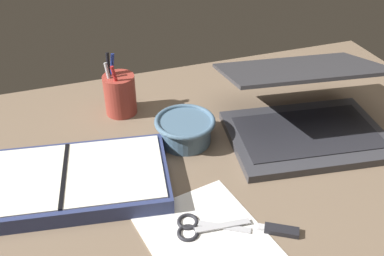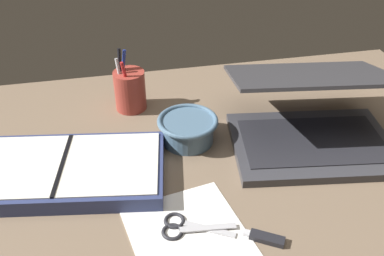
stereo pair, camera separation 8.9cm
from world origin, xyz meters
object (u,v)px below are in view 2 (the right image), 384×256
laptop (311,120)px  pen_cup (130,90)px  bowl (188,129)px  scissors (182,227)px  planner (64,171)px

laptop → pen_cup: laptop is taller
bowl → scissors: bearing=-103.8°
scissors → bowl: bearing=93.9°
pen_cup → laptop: bearing=-29.6°
bowl → pen_cup: 20.28cm
planner → scissors: bearing=-32.0°
laptop → pen_cup: size_ratio=2.53×
bowl → planner: bearing=-165.0°
laptop → bowl: size_ratio=2.88×
laptop → planner: 53.91cm
bowl → pen_cup: pen_cup is taller
laptop → scissors: (-32.96, -20.24, -5.03)cm
laptop → bowl: bearing=177.1°
pen_cup → scissors: bearing=-82.9°
bowl → pen_cup: size_ratio=0.88×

